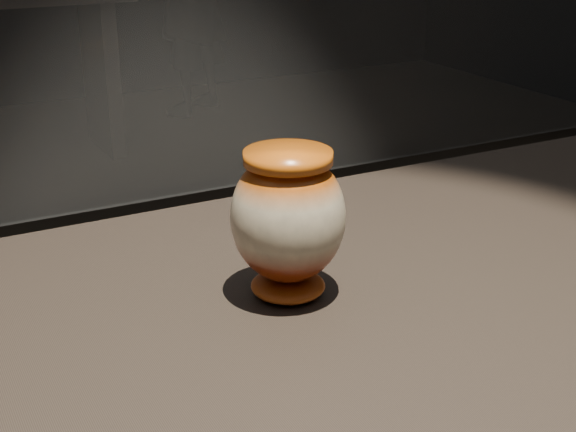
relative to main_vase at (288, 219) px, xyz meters
name	(u,v)px	position (x,y,z in m)	size (l,w,h in m)	color
main_vase	(288,219)	(0.00, 0.00, 0.00)	(0.15, 0.15, 0.19)	maroon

